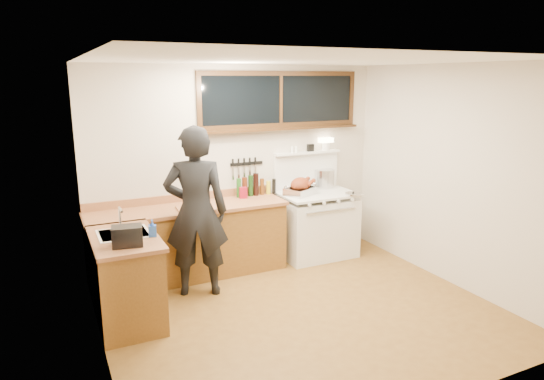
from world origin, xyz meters
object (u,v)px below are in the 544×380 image
vintage_stove (316,223)px  cutting_board (196,205)px  man (196,212)px  roast_turkey (300,187)px

vintage_stove → cutting_board: vintage_stove is taller
man → roast_turkey: bearing=16.2°
vintage_stove → cutting_board: bearing=-176.3°
vintage_stove → man: 1.97m
roast_turkey → cutting_board: bearing=-176.1°
man → roast_turkey: size_ratio=4.05×
cutting_board → roast_turkey: (1.48, 0.10, 0.04)m
cutting_board → roast_turkey: bearing=3.9°
vintage_stove → roast_turkey: vintage_stove is taller
cutting_board → roast_turkey: 1.48m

